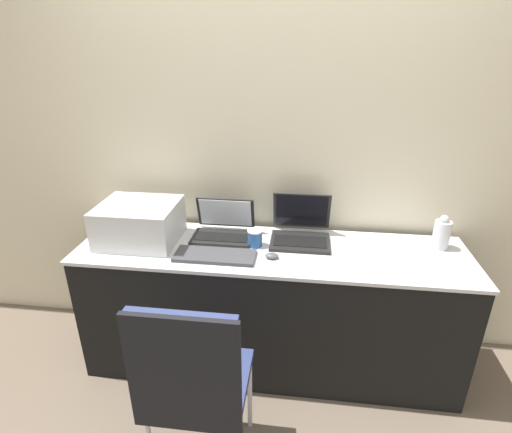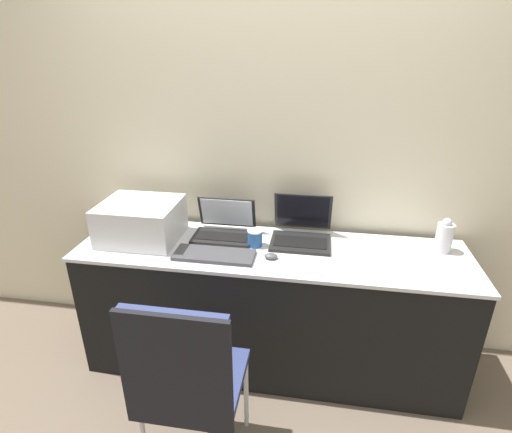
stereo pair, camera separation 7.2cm
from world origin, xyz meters
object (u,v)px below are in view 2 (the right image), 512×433
at_px(laptop_right, 301,231).
at_px(metal_pitcher, 444,236).
at_px(laptop_left, 224,228).
at_px(chair, 185,376).
at_px(printer, 141,220).
at_px(external_keyboard, 214,255).
at_px(coffee_cup, 255,238).
at_px(mouse, 271,256).

bearing_deg(laptop_right, metal_pitcher, -0.96).
relative_size(laptop_left, metal_pitcher, 1.76).
bearing_deg(chair, printer, 122.62).
height_order(external_keyboard, chair, chair).
bearing_deg(coffee_cup, metal_pitcher, 5.81).
bearing_deg(laptop_right, chair, -113.13).
bearing_deg(metal_pitcher, external_keyboard, -167.75).
distance_m(external_keyboard, metal_pitcher, 1.25).
bearing_deg(coffee_cup, laptop_left, 153.57).
bearing_deg(coffee_cup, chair, -100.26).
relative_size(laptop_left, coffee_cup, 3.60).
distance_m(mouse, chair, 0.76).
bearing_deg(laptop_left, mouse, -36.99).
xyz_separation_m(laptop_right, coffee_cup, (-0.25, -0.12, -0.01)).
distance_m(printer, external_keyboard, 0.50).
bearing_deg(printer, mouse, -8.53).
relative_size(laptop_left, external_keyboard, 0.80).
relative_size(metal_pitcher, chair, 0.20).
height_order(coffee_cup, mouse, coffee_cup).
bearing_deg(laptop_left, coffee_cup, -26.43).
bearing_deg(coffee_cup, printer, -178.51).
xyz_separation_m(laptop_right, metal_pitcher, (0.77, -0.01, 0.03)).
height_order(laptop_left, metal_pitcher, laptop_left).
bearing_deg(printer, external_keyboard, -17.02).
xyz_separation_m(laptop_right, external_keyboard, (-0.45, -0.28, -0.05)).
distance_m(external_keyboard, mouse, 0.30).
height_order(external_keyboard, metal_pitcher, metal_pitcher).
height_order(laptop_right, metal_pitcher, laptop_right).
distance_m(laptop_left, coffee_cup, 0.22).
relative_size(printer, laptop_right, 1.28).
bearing_deg(laptop_left, chair, -86.74).
xyz_separation_m(laptop_left, laptop_right, (0.45, 0.02, 0.01)).
bearing_deg(mouse, coffee_cup, 129.11).
xyz_separation_m(laptop_left, chair, (0.05, -0.92, -0.23)).
height_order(printer, laptop_left, printer).
distance_m(coffee_cup, metal_pitcher, 1.03).
height_order(laptop_right, mouse, laptop_right).
height_order(laptop_right, external_keyboard, laptop_right).
height_order(mouse, metal_pitcher, metal_pitcher).
height_order(laptop_right, coffee_cup, laptop_right).
xyz_separation_m(printer, laptop_left, (0.46, 0.12, -0.07)).
bearing_deg(metal_pitcher, laptop_left, -179.80).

